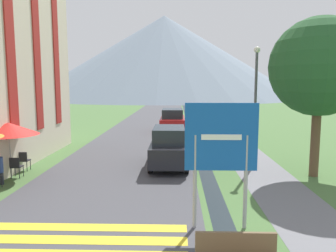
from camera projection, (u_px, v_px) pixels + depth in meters
ground_plane at (178, 135)px, 24.06m from camera, size 160.00×160.00×0.00m
road at (154, 120)px, 34.04m from camera, size 6.40×60.00×0.01m
footpath at (212, 121)px, 33.87m from camera, size 2.20×60.00×0.01m
drainage_channel at (189, 121)px, 33.94m from camera, size 0.60×60.00×0.00m
crosswalk_marking at (70, 247)px, 7.52m from camera, size 5.44×2.54×0.01m
mountain_distant at (164, 57)px, 95.24m from camera, size 77.34×77.34×23.37m
road_sign at (221, 148)px, 8.27m from camera, size 1.84×0.11×3.26m
parked_car_near at (169, 147)px, 14.89m from camera, size 1.72×4.12×1.82m
parked_car_far at (173, 120)px, 25.77m from camera, size 1.96×4.46×1.82m
cafe_chair_far_left at (24, 159)px, 14.09m from camera, size 0.40×0.40×0.85m
cafe_chair_middle at (16, 166)px, 13.01m from camera, size 0.40×0.40×0.85m
cafe_umbrella_middle_red at (9, 129)px, 12.86m from camera, size 2.31×2.31×2.23m
streetlamp at (256, 97)px, 14.59m from camera, size 0.28×0.28×5.37m
tree_by_path at (319, 67)px, 12.84m from camera, size 3.89×3.89×6.35m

